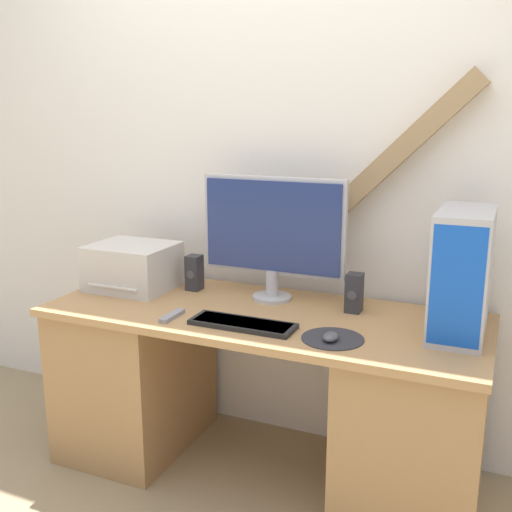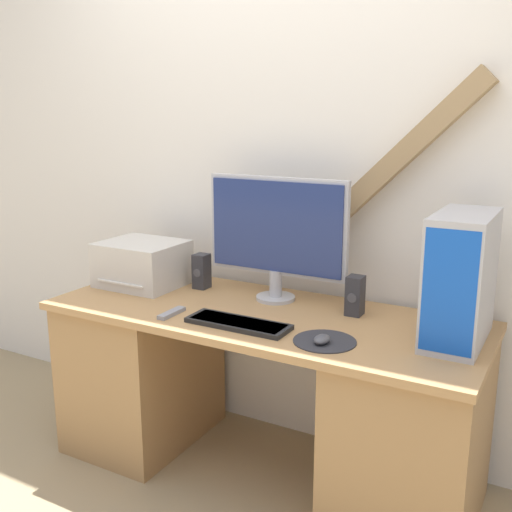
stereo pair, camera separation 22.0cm
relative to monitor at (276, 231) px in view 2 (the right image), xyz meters
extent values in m
cube|color=white|center=(0.02, 0.22, 0.34)|extent=(6.40, 0.05, 2.70)
cube|color=#9E7F56|center=(0.46, 0.16, 0.32)|extent=(0.65, 0.08, 0.65)
cube|color=tan|center=(0.02, -0.17, -0.31)|extent=(1.75, 0.69, 0.03)
cube|color=#A4794B|center=(-0.60, -0.17, -0.67)|extent=(0.49, 0.63, 0.68)
cube|color=#A4794B|center=(0.64, -0.17, -0.67)|extent=(0.49, 0.63, 0.68)
cylinder|color=#B7B7BC|center=(0.00, 0.00, -0.29)|extent=(0.17, 0.17, 0.02)
cylinder|color=#B7B7BC|center=(0.00, 0.00, -0.22)|extent=(0.05, 0.05, 0.11)
cube|color=#B7B7BC|center=(0.00, 0.01, 0.02)|extent=(0.62, 0.03, 0.41)
cube|color=navy|center=(0.00, -0.01, 0.02)|extent=(0.59, 0.01, 0.38)
cube|color=black|center=(0.03, -0.36, -0.29)|extent=(0.40, 0.13, 0.02)
cube|color=#424242|center=(0.03, -0.36, -0.28)|extent=(0.37, 0.11, 0.01)
cylinder|color=#2D2D33|center=(0.37, -0.35, -0.29)|extent=(0.22, 0.22, 0.00)
ellipsoid|color=#4C4C51|center=(0.37, -0.38, -0.28)|extent=(0.05, 0.08, 0.03)
cube|color=#B2B2B7|center=(0.76, -0.11, -0.07)|extent=(0.19, 0.39, 0.45)
cube|color=blue|center=(0.76, -0.31, -0.07)|extent=(0.17, 0.01, 0.40)
cube|color=beige|center=(-0.64, -0.10, -0.20)|extent=(0.36, 0.31, 0.20)
cube|color=white|center=(-0.64, -0.19, -0.25)|extent=(0.25, 0.14, 0.01)
cube|color=#2D2D33|center=(-0.37, -0.01, -0.22)|extent=(0.06, 0.07, 0.16)
cylinder|color=#47474C|center=(-0.37, -0.05, -0.22)|extent=(0.04, 0.00, 0.04)
cube|color=#2D2D33|center=(0.36, -0.03, -0.22)|extent=(0.06, 0.07, 0.16)
cylinder|color=#47474C|center=(0.36, -0.06, -0.22)|extent=(0.04, 0.00, 0.04)
cube|color=gray|center=(-0.27, -0.38, -0.29)|extent=(0.03, 0.14, 0.02)
camera|label=1|loc=(0.91, -2.27, 0.48)|focal=42.00mm
camera|label=2|loc=(1.10, -2.17, 0.48)|focal=42.00mm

